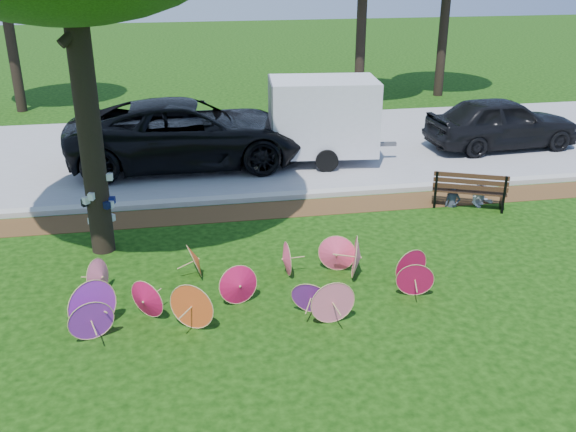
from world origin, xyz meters
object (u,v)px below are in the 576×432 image
Objects in this scene: person_right at (483,181)px; parasol_pile at (248,284)px; dark_pickup at (502,123)px; park_bench at (469,189)px; person_left at (454,186)px; cargo_trailer at (323,116)px; black_van at (188,133)px.

parasol_pile is at bearing -141.54° from person_right.
dark_pickup is 2.68× the size of park_bench.
parasol_pile is 3.67× the size of park_bench.
park_bench is at bearing 1.18° from person_left.
cargo_trailer is 1.70× the size of park_bench.
dark_pickup reaches higher than parasol_pile.
black_van reaches higher than parasol_pile.
dark_pickup reaches higher than person_right.
park_bench is 0.36m from person_left.
person_right is at bearing 9.31° from person_left.
dark_pickup is at bearing 78.35° from park_bench.
black_van is 7.71m from person_right.
person_left is (5.79, -4.16, -0.38)m from black_van.
dark_pickup reaches higher than park_bench.
dark_pickup is 5.48m from cargo_trailer.
person_left is (-3.28, -4.16, -0.26)m from dark_pickup.
parasol_pile is at bearing -124.91° from park_bench.
parasol_pile is 5.34× the size of person_right.
parasol_pile is 0.96× the size of black_van.
cargo_trailer reaches higher than park_bench.
person_left is (5.10, 3.44, 0.14)m from parasol_pile.
dark_pickup is at bearing 65.96° from person_right.
parasol_pile is 11.32m from dark_pickup.
black_van is 5.58× the size of person_right.
cargo_trailer reaches higher than person_right.
park_bench is (-2.93, -4.21, -0.32)m from dark_pickup.
parasol_pile is at bearing -136.67° from person_left.
cargo_trailer is (-5.44, -0.34, 0.53)m from dark_pickup.
black_van is 1.43× the size of dark_pickup.
person_right is (5.80, 3.44, 0.21)m from parasol_pile.
park_bench reaches higher than parasol_pile.
dark_pickup is at bearing 61.06° from person_left.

